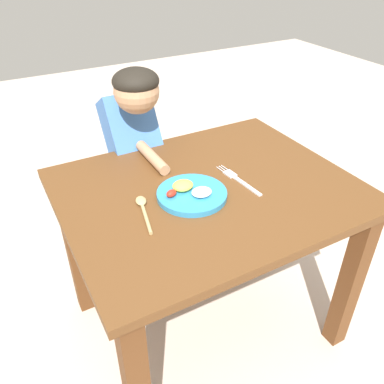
{
  "coord_description": "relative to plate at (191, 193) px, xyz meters",
  "views": [
    {
      "loc": [
        -0.61,
        -0.99,
        1.47
      ],
      "look_at": [
        -0.08,
        -0.03,
        0.74
      ],
      "focal_mm": 37.0,
      "sensor_mm": 36.0,
      "label": 1
    }
  ],
  "objects": [
    {
      "name": "plate",
      "position": [
        0.0,
        0.0,
        0.0
      ],
      "size": [
        0.24,
        0.24,
        0.05
      ],
      "color": "#2E87BF",
      "rests_on": "dining_table"
    },
    {
      "name": "person",
      "position": [
        -0.02,
        0.51,
        -0.18
      ],
      "size": [
        0.22,
        0.48,
        1.05
      ],
      "rotation": [
        0.0,
        0.0,
        3.14
      ],
      "color": "#404657",
      "rests_on": "ground_plane"
    },
    {
      "name": "dining_table",
      "position": [
        0.08,
        0.03,
        -0.15
      ],
      "size": [
        1.01,
        0.82,
        0.72
      ],
      "color": "#593519",
      "rests_on": "ground_plane"
    },
    {
      "name": "fork",
      "position": [
        0.2,
        0.01,
        -0.01
      ],
      "size": [
        0.04,
        0.24,
        0.01
      ],
      "rotation": [
        0.0,
        0.0,
        1.65
      ],
      "color": "silver",
      "rests_on": "dining_table"
    },
    {
      "name": "spoon",
      "position": [
        -0.17,
        0.01,
        -0.01
      ],
      "size": [
        0.07,
        0.2,
        0.02
      ],
      "rotation": [
        0.0,
        0.0,
        1.35
      ],
      "color": "tan",
      "rests_on": "dining_table"
    },
    {
      "name": "ground_plane",
      "position": [
        0.08,
        0.03,
        -0.73
      ],
      "size": [
        8.0,
        8.0,
        0.0
      ],
      "primitive_type": "plane",
      "color": "beige"
    }
  ]
}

